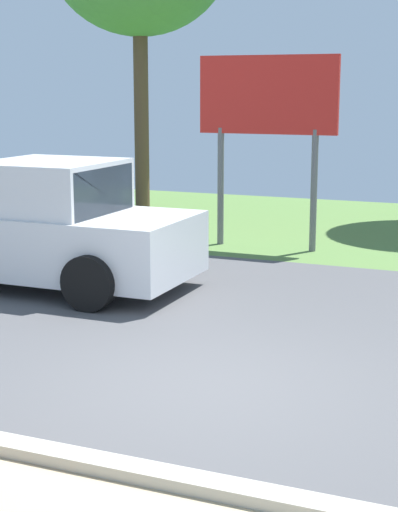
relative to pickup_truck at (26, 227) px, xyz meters
The scene contains 3 objects.
ground_plane 4.24m from the pickup_truck, ahead, with size 40.00×22.00×0.20m.
pickup_truck is the anchor object (origin of this frame).
roadside_billboard 5.05m from the pickup_truck, 58.65° to the left, with size 2.60×0.12×3.50m.
Camera 1 is at (2.92, -7.11, 2.93)m, focal length 56.92 mm.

